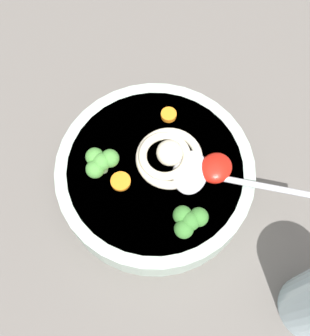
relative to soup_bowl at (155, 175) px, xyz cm
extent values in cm
cube|color=#5B5651|center=(-1.54, -3.56, -4.75)|extent=(107.90, 107.90, 4.19)
cylinder|color=#9EB2A3|center=(0.00, 0.00, -0.09)|extent=(25.54, 25.54, 5.14)
cylinder|color=#B27A33|center=(0.00, 0.00, 0.12)|extent=(22.48, 22.48, 4.73)
torus|color=beige|center=(-2.05, 0.62, 3.07)|extent=(8.54, 8.54, 1.18)
torus|color=beige|center=(-1.50, 0.25, 4.02)|extent=(9.14, 9.14, 1.06)
sphere|color=beige|center=(-2.05, 0.62, 4.60)|extent=(3.31, 3.31, 3.31)
ellipsoid|color=#B7B7BC|center=(-2.18, 3.90, 3.29)|extent=(7.38, 6.77, 1.60)
cylinder|color=#B7B7BC|center=(-5.84, 10.45, 3.29)|extent=(8.01, 13.49, 0.80)
ellipsoid|color=#B2190F|center=(-4.65, 5.99, 3.46)|extent=(4.32, 3.89, 1.94)
cylinder|color=#7A9E60|center=(4.42, -4.79, 3.11)|extent=(1.17, 1.17, 1.25)
sphere|color=#478938|center=(4.42, -4.79, 4.89)|extent=(2.30, 2.30, 2.30)
sphere|color=#478938|center=(5.57, -4.79, 4.68)|extent=(2.30, 2.30, 2.30)
sphere|color=#478938|center=(3.38, -4.37, 4.78)|extent=(2.30, 2.30, 2.30)
sphere|color=#478938|center=(4.42, -5.94, 4.72)|extent=(2.30, 2.30, 2.30)
cylinder|color=#7A9E60|center=(3.11, 8.07, 3.11)|extent=(1.17, 1.17, 1.25)
sphere|color=#38752D|center=(3.11, 8.07, 4.88)|extent=(2.29, 2.29, 2.29)
sphere|color=#38752D|center=(4.26, 8.07, 4.67)|extent=(2.29, 2.29, 2.29)
sphere|color=#38752D|center=(2.07, 8.49, 4.78)|extent=(2.29, 2.29, 2.29)
sphere|color=#38752D|center=(3.11, 6.93, 4.71)|extent=(2.29, 2.29, 2.29)
cylinder|color=orange|center=(4.24, -2.00, 2.72)|extent=(2.52, 2.52, 0.47)
cylinder|color=orange|center=(-6.88, -3.90, 2.85)|extent=(2.08, 2.08, 0.72)
camera|label=1|loc=(16.30, 14.13, 53.28)|focal=46.62mm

